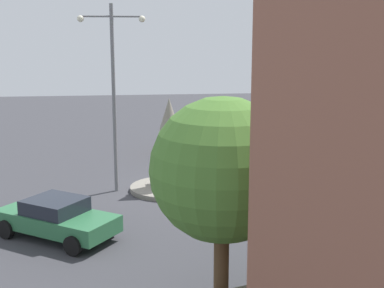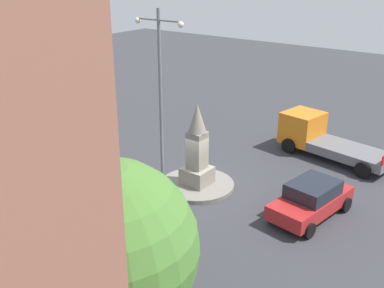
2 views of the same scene
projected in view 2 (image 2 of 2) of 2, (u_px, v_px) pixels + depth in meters
name	position (u px, v px, depth m)	size (l,w,h in m)	color
ground_plane	(197.00, 187.00, 21.35)	(80.00, 80.00, 0.00)	#38383D
traffic_island	(197.00, 185.00, 21.31)	(3.51, 3.51, 0.20)	gray
monument	(197.00, 151.00, 20.66)	(1.24, 1.24, 3.92)	gray
streetlamp	(160.00, 80.00, 21.04)	(2.81, 0.28, 8.05)	slate
car_green_passing	(51.00, 188.00, 19.75)	(4.44, 3.90, 1.36)	#2D6B42
car_red_far_side	(311.00, 199.00, 18.61)	(2.46, 4.30, 1.54)	#B22323
truck_orange_waiting	(321.00, 138.00, 24.57)	(6.35, 3.17, 2.15)	orange
tree_mid_cluster	(1.00, 243.00, 11.06)	(3.50, 3.50, 5.22)	brown
tree_far_corner	(109.00, 248.00, 9.81)	(4.00, 4.00, 6.10)	brown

